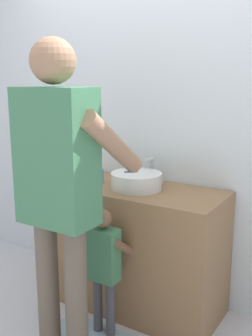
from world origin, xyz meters
TOP-DOWN VIEW (x-y plane):
  - ground_plane at (0.00, 0.00)m, footprint 14.00×14.00m
  - back_wall at (0.00, 0.62)m, footprint 4.40×0.08m
  - vanity_cabinet at (0.00, 0.30)m, footprint 1.17×0.54m
  - sink_basin at (0.00, 0.28)m, footprint 0.34×0.34m
  - faucet at (0.00, 0.49)m, footprint 0.18×0.14m
  - toothbrush_cup at (-0.31, 0.28)m, footprint 0.07×0.07m
  - child_toddler at (0.00, -0.10)m, footprint 0.26×0.26m
  - adult_parent at (-0.09, -0.38)m, footprint 0.56×0.58m

SIDE VIEW (x-z plane):
  - ground_plane at x=0.00m, z-range 0.00..0.00m
  - vanity_cabinet at x=0.00m, z-range 0.00..0.87m
  - child_toddler at x=0.00m, z-range 0.08..0.92m
  - toothbrush_cup at x=-0.31m, z-range 0.82..1.03m
  - sink_basin at x=0.00m, z-range 0.87..0.98m
  - faucet at x=0.00m, z-range 0.86..1.04m
  - adult_parent at x=-0.09m, z-range 0.18..1.98m
  - back_wall at x=0.00m, z-range 0.00..2.70m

